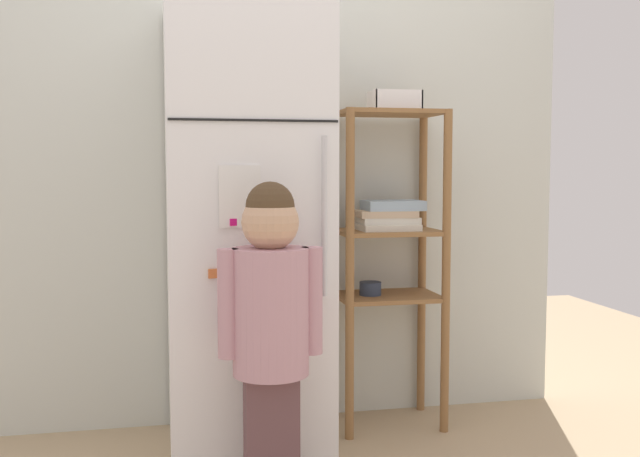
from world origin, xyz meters
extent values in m
plane|color=tan|center=(0.00, 0.00, 0.00)|extent=(6.00, 6.00, 0.00)
cube|color=silver|center=(0.00, 0.38, 1.13)|extent=(2.65, 0.03, 2.25)
cube|color=white|center=(-0.15, 0.02, 0.88)|extent=(0.59, 0.67, 1.75)
cube|color=black|center=(-0.15, -0.32, 1.27)|extent=(0.58, 0.01, 0.01)
cylinder|color=silver|center=(0.08, -0.34, 0.94)|extent=(0.02, 0.02, 0.55)
cube|color=white|center=(-0.21, -0.32, 1.01)|extent=(0.14, 0.01, 0.21)
cube|color=#D61371|center=(-0.23, -0.32, 0.93)|extent=(0.03, 0.01, 0.02)
cube|color=orange|center=(-0.30, -0.32, 0.75)|extent=(0.03, 0.01, 0.03)
cube|color=red|center=(-0.21, -0.32, 0.66)|extent=(0.03, 0.01, 0.03)
cube|color=#622AD8|center=(-0.03, -0.32, 0.79)|extent=(0.04, 0.01, 0.04)
cube|color=blue|center=(-0.15, -0.32, 0.67)|extent=(0.04, 0.02, 0.04)
cube|color=brown|center=(-0.12, -0.47, 0.22)|extent=(0.17, 0.11, 0.44)
cylinder|color=#BF8C99|center=(-0.12, -0.47, 0.64)|extent=(0.25, 0.25, 0.42)
sphere|color=#BF8C99|center=(-0.12, -0.40, 0.84)|extent=(0.11, 0.11, 0.11)
sphere|color=tan|center=(-0.12, -0.47, 0.94)|extent=(0.19, 0.19, 0.19)
sphere|color=#4C3823|center=(-0.12, -0.47, 0.99)|extent=(0.16, 0.16, 0.16)
cylinder|color=#BF8C99|center=(-0.26, -0.47, 0.68)|extent=(0.07, 0.07, 0.35)
cylinder|color=#BF8C99|center=(0.01, -0.47, 0.68)|extent=(0.07, 0.07, 0.35)
cylinder|color=olive|center=(0.27, 0.04, 0.67)|extent=(0.04, 0.04, 1.35)
cylinder|color=olive|center=(0.68, 0.04, 0.67)|extent=(0.04, 0.04, 1.35)
cylinder|color=olive|center=(0.27, 0.34, 0.67)|extent=(0.04, 0.04, 1.35)
cylinder|color=olive|center=(0.68, 0.34, 0.67)|extent=(0.04, 0.04, 1.35)
cube|color=olive|center=(0.48, 0.19, 1.34)|extent=(0.43, 0.31, 0.02)
cube|color=olive|center=(0.48, 0.19, 0.84)|extent=(0.43, 0.31, 0.02)
cube|color=olive|center=(0.48, 0.19, 0.56)|extent=(0.43, 0.31, 0.02)
cube|color=silver|center=(0.47, 0.17, 0.86)|extent=(0.25, 0.18, 0.03)
cube|color=silver|center=(0.48, 0.21, 0.89)|extent=(0.25, 0.19, 0.03)
cube|color=#C6AD8E|center=(0.47, 0.21, 0.91)|extent=(0.25, 0.19, 0.03)
cube|color=#99B2C6|center=(0.50, 0.21, 0.95)|extent=(0.25, 0.18, 0.04)
cylinder|color=#2D384C|center=(0.40, 0.19, 0.60)|extent=(0.09, 0.09, 0.06)
cube|color=white|center=(0.50, 0.18, 1.35)|extent=(0.20, 0.14, 0.01)
cube|color=white|center=(0.50, 0.11, 1.39)|extent=(0.20, 0.01, 0.08)
cube|color=white|center=(0.50, 0.25, 1.39)|extent=(0.20, 0.01, 0.08)
cube|color=white|center=(0.40, 0.18, 1.39)|extent=(0.01, 0.14, 0.08)
cube|color=white|center=(0.60, 0.18, 1.39)|extent=(0.01, 0.14, 0.08)
sphere|color=#98340D|center=(0.52, 0.19, 1.39)|extent=(0.08, 0.08, 0.08)
sphere|color=orange|center=(0.53, 0.16, 1.39)|extent=(0.08, 0.08, 0.08)
camera|label=1|loc=(-0.46, -2.84, 1.11)|focal=41.77mm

